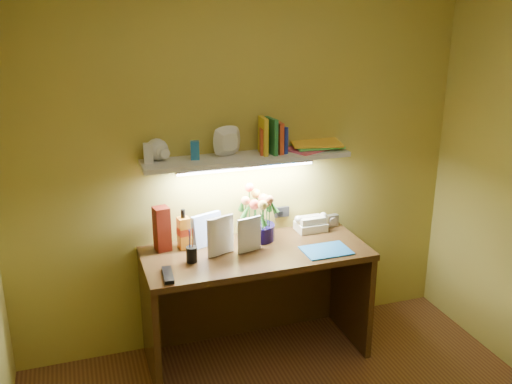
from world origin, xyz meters
TOP-DOWN VIEW (x-y plane):
  - desk at (0.00, 1.20)m, footprint 1.40×0.60m
  - flower_bouquet at (0.08, 1.37)m, footprint 0.28×0.28m
  - telephone at (0.45, 1.39)m, footprint 0.20×0.15m
  - desk_clock at (0.63, 1.42)m, footprint 0.08×0.05m
  - whisky_bottle at (-0.41, 1.38)m, footprint 0.08×0.08m
  - whisky_box at (-0.55, 1.40)m, footprint 0.11×0.11m
  - pen_cup at (-0.41, 1.17)m, footprint 0.07×0.07m
  - art_card at (-0.26, 1.39)m, footprint 0.21×0.11m
  - tv_remote at (-0.58, 1.02)m, footprint 0.07×0.20m
  - blue_folder at (0.41, 1.06)m, footprint 0.29×0.22m
  - desk_book_a at (-0.31, 1.18)m, footprint 0.18×0.07m
  - desk_book_b at (-0.12, 1.19)m, footprint 0.16×0.05m
  - wall_shelf at (-0.01, 1.38)m, footprint 1.31×0.32m

SIDE VIEW (x-z plane):
  - desk at x=0.00m, z-range 0.00..0.75m
  - blue_folder at x=0.41m, z-range 0.75..0.76m
  - tv_remote at x=-0.58m, z-range 0.75..0.77m
  - desk_clock at x=0.63m, z-range 0.75..0.83m
  - telephone at x=0.45m, z-range 0.75..0.87m
  - pen_cup at x=-0.41m, z-range 0.75..0.91m
  - art_card at x=-0.26m, z-range 0.75..0.95m
  - desk_book_b at x=-0.12m, z-range 0.75..0.97m
  - desk_book_a at x=-0.31m, z-range 0.75..1.00m
  - whisky_bottle at x=-0.41m, z-range 0.75..1.01m
  - whisky_box at x=-0.55m, z-range 0.75..1.03m
  - flower_bouquet at x=0.08m, z-range 0.75..1.10m
  - wall_shelf at x=-0.01m, z-range 1.21..1.47m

